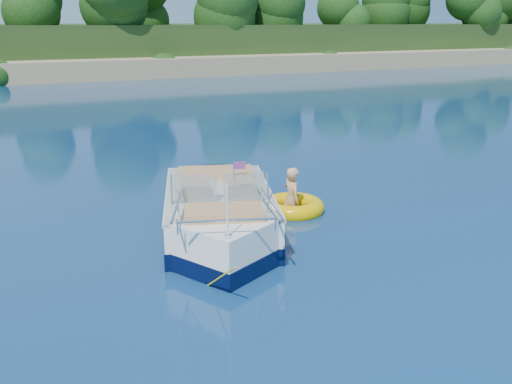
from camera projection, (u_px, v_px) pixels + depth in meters
ground at (355, 228)px, 12.24m from camera, size 160.00×160.00×0.00m
shoreline at (39, 51)px, 67.02m from camera, size 170.00×59.00×6.00m
treeline at (63, 5)px, 46.08m from camera, size 150.00×7.12×8.19m
motorboat at (220, 219)px, 11.63m from camera, size 3.36×5.87×2.03m
tow_tube at (293, 207)px, 13.31m from camera, size 1.51×1.51×0.39m
boy at (291, 211)px, 13.33m from camera, size 0.40×0.87×1.69m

